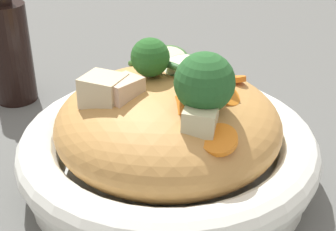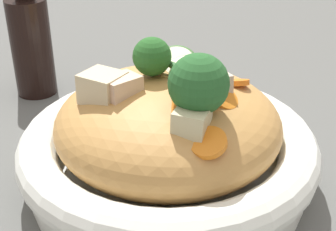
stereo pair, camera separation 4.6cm
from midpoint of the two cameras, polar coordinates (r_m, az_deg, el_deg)
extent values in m
plane|color=#535451|center=(0.50, -2.65, -7.58)|extent=(3.00, 3.00, 0.00)
cylinder|color=white|center=(0.49, -2.68, -6.57)|extent=(0.27, 0.27, 0.02)
torus|color=white|center=(0.47, -2.77, -3.57)|extent=(0.29, 0.29, 0.04)
ellipsoid|color=#B98645|center=(0.46, -2.84, -1.03)|extent=(0.21, 0.21, 0.09)
torus|color=tan|center=(0.44, -2.59, -0.20)|extent=(0.07, 0.07, 0.03)
torus|color=tan|center=(0.44, -0.91, 2.16)|extent=(0.05, 0.06, 0.03)
torus|color=#B28947|center=(0.48, -2.32, 4.74)|extent=(0.07, 0.07, 0.03)
torus|color=#B28649|center=(0.49, -8.14, 3.72)|extent=(0.06, 0.06, 0.03)
cone|color=#9DC173|center=(0.46, -5.08, 4.15)|extent=(0.02, 0.02, 0.02)
sphere|color=#265C24|center=(0.45, -5.20, 6.66)|extent=(0.05, 0.05, 0.04)
cone|color=#A4B96F|center=(0.41, 0.07, 1.04)|extent=(0.02, 0.02, 0.01)
sphere|color=#2F5D1A|center=(0.40, 0.07, 3.34)|extent=(0.05, 0.05, 0.03)
cone|color=#A1C274|center=(0.41, 0.96, 0.47)|extent=(0.03, 0.03, 0.02)
sphere|color=#265A29|center=(0.40, 0.99, 3.81)|extent=(0.07, 0.07, 0.05)
cylinder|color=orange|center=(0.42, 2.01, 1.94)|extent=(0.03, 0.03, 0.02)
cylinder|color=orange|center=(0.38, 2.60, -2.96)|extent=(0.03, 0.04, 0.02)
cylinder|color=orange|center=(0.41, -1.25, 1.33)|extent=(0.04, 0.04, 0.02)
cylinder|color=orange|center=(0.49, 0.04, 5.82)|extent=(0.03, 0.03, 0.02)
cylinder|color=orange|center=(0.43, 3.71, 2.28)|extent=(0.03, 0.03, 0.02)
cylinder|color=orange|center=(0.47, 4.85, 4.17)|extent=(0.03, 0.03, 0.01)
cylinder|color=beige|center=(0.52, -4.88, 6.25)|extent=(0.05, 0.05, 0.02)
torus|color=#35682A|center=(0.52, -4.88, 6.25)|extent=(0.06, 0.06, 0.02)
cylinder|color=beige|center=(0.47, -1.91, 5.61)|extent=(0.05, 0.05, 0.02)
torus|color=#325935|center=(0.47, -1.91, 5.61)|extent=(0.06, 0.06, 0.02)
cylinder|color=beige|center=(0.50, -2.40, 6.32)|extent=(0.05, 0.05, 0.02)
torus|color=#39652F|center=(0.50, -2.40, 6.32)|extent=(0.06, 0.06, 0.02)
cylinder|color=beige|center=(0.46, -0.91, 5.07)|extent=(0.04, 0.04, 0.02)
torus|color=#356634|center=(0.46, -0.91, 5.07)|extent=(0.04, 0.05, 0.03)
cube|color=#C5BF91|center=(0.39, 0.47, -0.47)|extent=(0.04, 0.04, 0.02)
cube|color=#CBBA90|center=(0.43, -10.54, 2.75)|extent=(0.04, 0.04, 0.03)
cube|color=#D3B094|center=(0.43, -8.34, 2.86)|extent=(0.03, 0.03, 0.02)
cube|color=#CDB195|center=(0.44, 2.32, 3.70)|extent=(0.04, 0.04, 0.02)
cylinder|color=black|center=(0.67, -19.84, 6.76)|extent=(0.05, 0.05, 0.13)
camera|label=1|loc=(0.02, -92.86, -1.57)|focal=52.21mm
camera|label=2|loc=(0.02, 87.14, 1.57)|focal=52.21mm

